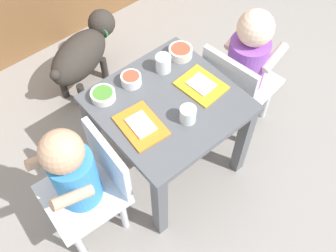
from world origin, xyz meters
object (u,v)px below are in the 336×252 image
Objects in this scene: food_tray_right at (201,85)px; cereal_bowl_left_side at (181,52)px; water_cup_left at (189,115)px; veggie_bowl_near at (131,79)px; dining_table at (168,116)px; cereal_bowl_right_side at (103,95)px; dog at (83,52)px; food_tray_left at (141,125)px; seated_child_right at (246,61)px; water_cup_right at (163,64)px; seated_child_left at (78,175)px.

cereal_bowl_left_side is at bearing 74.53° from food_tray_right.
veggie_bowl_near is at bearing 100.83° from water_cup_left.
cereal_bowl_right_side reaches higher than dining_table.
food_tray_left is (-0.15, -0.68, 0.23)m from dog.
food_tray_right reaches higher than dog.
food_tray_left is 3.14× the size of water_cup_left.
veggie_bowl_near is at bearing 159.31° from seated_child_right.
water_cup_right is at bearing 56.17° from dining_table.
dining_table is 0.20m from water_cup_right.
food_tray_left is at bearing -145.87° from water_cup_right.
seated_child_right is 0.28m from food_tray_right.
seated_child_right reaches higher than water_cup_left.
cereal_bowl_left_side reaches higher than cereal_bowl_right_side.
dog is 0.56m from veggie_bowl_near.
food_tray_right is at bearing -9.40° from dining_table.
food_tray_right is at bearing -105.47° from cereal_bowl_left_side.
cereal_bowl_left_side is at bearing -2.20° from veggie_bowl_near.
water_cup_right is (-0.05, 0.16, 0.02)m from food_tray_right.
food_tray_left is (-0.56, -0.01, 0.05)m from seated_child_right.
seated_child_right is 0.81m from dog.
seated_child_left is 0.54m from water_cup_right.
cereal_bowl_left_side is at bearing 37.87° from dining_table.
seated_child_right is at bearing -2.08° from dining_table.
seated_child_left is 0.81m from dog.
cereal_bowl_left_side reaches higher than food_tray_left.
food_tray_left is at bearing -152.74° from cereal_bowl_left_side.
cereal_bowl_left_side is at bearing 7.85° from water_cup_right.
dining_table is 7.40× the size of water_cup_right.
water_cup_left is at bearing -29.61° from food_tray_left.
veggie_bowl_near is 0.82× the size of cereal_bowl_left_side.
water_cup_right is at bearing 70.23° from water_cup_left.
water_cup_right is (0.09, 0.25, 0.00)m from water_cup_left.
veggie_bowl_near reaches higher than cereal_bowl_left_side.
water_cup_left is (-0.41, -0.09, 0.07)m from seated_child_right.
seated_child_left reaches higher than cereal_bowl_left_side.
dining_table is 0.27m from cereal_bowl_left_side.
water_cup_left is (-0.00, -0.76, 0.25)m from dog.
cereal_bowl_left_side is (-0.22, 0.17, 0.07)m from seated_child_right.
cereal_bowl_right_side is 0.12m from veggie_bowl_near.
dining_table is at bearing 177.92° from seated_child_right.
seated_child_left is 10.40× the size of water_cup_left.
water_cup_right is at bearing -80.42° from dog.
cereal_bowl_right_side is at bearing 122.23° from water_cup_left.
veggie_bowl_near is (-0.19, 0.18, 0.02)m from food_tray_right.
food_tray_right is 0.27m from veggie_bowl_near.
water_cup_left is at bearing -167.21° from seated_child_right.
seated_child_left is 6.60× the size of cereal_bowl_left_side.
dining_table is 0.18m from food_tray_right.
veggie_bowl_near reaches higher than cereal_bowl_right_side.
dining_table is at bearing -123.83° from water_cup_right.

